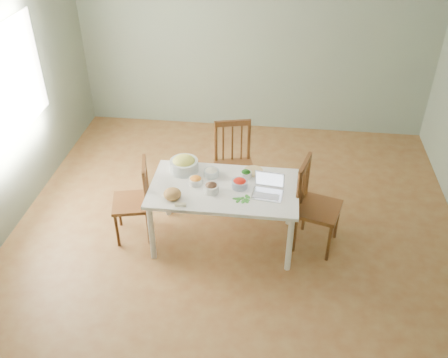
# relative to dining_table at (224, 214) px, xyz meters

# --- Properties ---
(floor) EXTENTS (5.00, 5.00, 0.00)m
(floor) POSITION_rel_dining_table_xyz_m (0.11, 0.15, -0.36)
(floor) COLOR brown
(floor) RESTS_ON ground
(wall_back) EXTENTS (5.00, 0.00, 2.70)m
(wall_back) POSITION_rel_dining_table_xyz_m (0.11, 2.65, 0.99)
(wall_back) COLOR slate
(wall_back) RESTS_ON ground
(wall_front) EXTENTS (5.00, 0.00, 2.70)m
(wall_front) POSITION_rel_dining_table_xyz_m (0.11, -2.35, 0.99)
(wall_front) COLOR slate
(wall_front) RESTS_ON ground
(window_left) EXTENTS (0.04, 1.60, 1.20)m
(window_left) POSITION_rel_dining_table_xyz_m (-2.37, 0.45, 1.14)
(window_left) COLOR white
(window_left) RESTS_ON ground
(dining_table) EXTENTS (1.52, 0.85, 0.71)m
(dining_table) POSITION_rel_dining_table_xyz_m (0.00, 0.00, 0.00)
(dining_table) COLOR white
(dining_table) RESTS_ON floor
(chair_far) EXTENTS (0.54, 0.53, 1.02)m
(chair_far) POSITION_rel_dining_table_xyz_m (0.04, 0.67, 0.15)
(chair_far) COLOR #4D2D10
(chair_far) RESTS_ON floor
(chair_left) EXTENTS (0.47, 0.49, 0.92)m
(chair_left) POSITION_rel_dining_table_xyz_m (-1.00, -0.03, 0.11)
(chair_left) COLOR #4D2D10
(chair_left) RESTS_ON floor
(chair_right) EXTENTS (0.53, 0.55, 1.01)m
(chair_right) POSITION_rel_dining_table_xyz_m (0.98, 0.05, 0.15)
(chair_right) COLOR #4D2D10
(chair_right) RESTS_ON floor
(bread_boule) EXTENTS (0.22, 0.22, 0.11)m
(bread_boule) POSITION_rel_dining_table_xyz_m (-0.48, -0.26, 0.41)
(bread_boule) COLOR #A67D4F
(bread_boule) RESTS_ON dining_table
(butter_stick) EXTENTS (0.11, 0.04, 0.03)m
(butter_stick) POSITION_rel_dining_table_xyz_m (-0.38, -0.36, 0.37)
(butter_stick) COLOR beige
(butter_stick) RESTS_ON dining_table
(bowl_squash) EXTENTS (0.39, 0.39, 0.17)m
(bowl_squash) POSITION_rel_dining_table_xyz_m (-0.46, 0.24, 0.44)
(bowl_squash) COLOR #D9DC41
(bowl_squash) RESTS_ON dining_table
(bowl_carrot) EXTENTS (0.18, 0.18, 0.08)m
(bowl_carrot) POSITION_rel_dining_table_xyz_m (-0.30, 0.03, 0.40)
(bowl_carrot) COLOR orange
(bowl_carrot) RESTS_ON dining_table
(bowl_onion) EXTENTS (0.20, 0.20, 0.09)m
(bowl_onion) POSITION_rel_dining_table_xyz_m (-0.16, 0.19, 0.40)
(bowl_onion) COLOR white
(bowl_onion) RESTS_ON dining_table
(bowl_mushroom) EXTENTS (0.17, 0.17, 0.10)m
(bowl_mushroom) POSITION_rel_dining_table_xyz_m (-0.12, -0.10, 0.41)
(bowl_mushroom) COLOR #3C221B
(bowl_mushroom) RESTS_ON dining_table
(bowl_redpep) EXTENTS (0.20, 0.20, 0.10)m
(bowl_redpep) POSITION_rel_dining_table_xyz_m (0.16, 0.02, 0.40)
(bowl_redpep) COLOR red
(bowl_redpep) RESTS_ON dining_table
(bowl_broccoli) EXTENTS (0.15, 0.15, 0.08)m
(bowl_broccoli) POSITION_rel_dining_table_xyz_m (0.21, 0.21, 0.40)
(bowl_broccoli) COLOR #073108
(bowl_broccoli) RESTS_ON dining_table
(flatbread) EXTENTS (0.24, 0.24, 0.02)m
(flatbread) POSITION_rel_dining_table_xyz_m (0.28, 0.31, 0.37)
(flatbread) COLOR #C8B88C
(flatbread) RESTS_ON dining_table
(basil_bunch) EXTENTS (0.19, 0.19, 0.02)m
(basil_bunch) POSITION_rel_dining_table_xyz_m (0.19, -0.18, 0.37)
(basil_bunch) COLOR #1C5419
(basil_bunch) RESTS_ON dining_table
(laptop) EXTENTS (0.33, 0.28, 0.21)m
(laptop) POSITION_rel_dining_table_xyz_m (0.44, -0.09, 0.46)
(laptop) COLOR silver
(laptop) RESTS_ON dining_table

